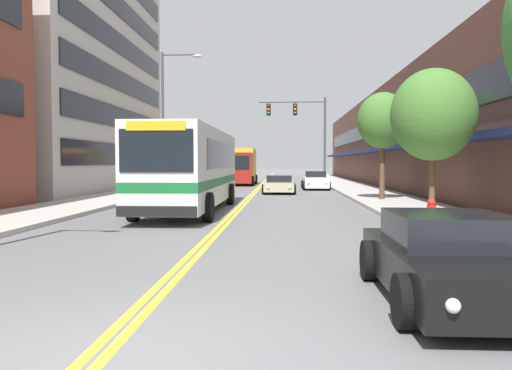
{
  "coord_description": "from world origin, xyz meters",
  "views": [
    {
      "loc": [
        1.92,
        -4.89,
        2.0
      ],
      "look_at": [
        0.03,
        29.56,
        0.43
      ],
      "focal_mm": 35.0,
      "sensor_mm": 36.0,
      "label": 1
    }
  ],
  "objects": [
    {
      "name": "sidewalk_left",
      "position": [
        -7.3,
        37.0,
        0.08
      ],
      "size": [
        3.61,
        106.0,
        0.16
      ],
      "color": "#B2ADA5",
      "rests_on": "ground_plane"
    },
    {
      "name": "fire_hydrant",
      "position": [
        5.95,
        8.85,
        0.59
      ],
      "size": [
        0.33,
        0.25,
        0.86
      ],
      "color": "red",
      "rests_on": "sidewalk_right"
    },
    {
      "name": "car_black_parked_right_foreground",
      "position": [
        4.33,
        2.37,
        0.59
      ],
      "size": [
        2.12,
        4.17,
        1.26
      ],
      "color": "black",
      "rests_on": "ground_plane"
    },
    {
      "name": "street_tree_right_far",
      "position": [
        6.88,
        20.39,
        4.07
      ],
      "size": [
        2.54,
        2.54,
        5.34
      ],
      "color": "brown",
      "rests_on": "sidewalk_right"
    },
    {
      "name": "car_beige_moving_lead",
      "position": [
        1.65,
        27.58,
        0.55
      ],
      "size": [
        2.13,
        4.5,
        1.16
      ],
      "color": "#BCAD89",
      "rests_on": "ground_plane"
    },
    {
      "name": "sidewalk_right",
      "position": [
        7.3,
        37.0,
        0.08
      ],
      "size": [
        3.61,
        106.0,
        0.16
      ],
      "color": "#B2ADA5",
      "rests_on": "ground_plane"
    },
    {
      "name": "car_champagne_parked_left_mid",
      "position": [
        -4.3,
        29.17,
        0.64
      ],
      "size": [
        2.15,
        4.44,
        1.34
      ],
      "color": "beige",
      "rests_on": "ground_plane"
    },
    {
      "name": "ground_plane",
      "position": [
        0.0,
        37.0,
        0.0
      ],
      "size": [
        240.0,
        240.0,
        0.0
      ],
      "primitive_type": "plane",
      "color": "slate"
    },
    {
      "name": "box_truck",
      "position": [
        -1.89,
        39.59,
        1.67
      ],
      "size": [
        2.71,
        6.97,
        3.23
      ],
      "color": "maroon",
      "rests_on": "ground_plane"
    },
    {
      "name": "storefront_row_right",
      "position": [
        13.33,
        37.0,
        3.91
      ],
      "size": [
        9.1,
        68.0,
        7.83
      ],
      "color": "brown",
      "rests_on": "ground_plane"
    },
    {
      "name": "office_tower_left",
      "position": [
        -15.34,
        29.72,
        11.41
      ],
      "size": [
        12.08,
        21.55,
        22.82
      ],
      "color": "#BCB7AD",
      "rests_on": "ground_plane"
    },
    {
      "name": "city_bus",
      "position": [
        -1.87,
        15.64,
        1.86
      ],
      "size": [
        2.85,
        11.51,
        3.3
      ],
      "color": "silver",
      "rests_on": "ground_plane"
    },
    {
      "name": "centre_line",
      "position": [
        0.0,
        37.0,
        0.0
      ],
      "size": [
        0.34,
        106.0,
        0.01
      ],
      "color": "yellow",
      "rests_on": "ground_plane"
    },
    {
      "name": "traffic_signal_mast",
      "position": [
        3.49,
        34.92,
        5.04
      ],
      "size": [
        5.33,
        0.38,
        7.14
      ],
      "color": "#47474C",
      "rests_on": "ground_plane"
    },
    {
      "name": "street_lamp_left_far",
      "position": [
        -4.97,
        24.75,
        5.06
      ],
      "size": [
        2.47,
        0.28,
        8.56
      ],
      "color": "#47474C",
      "rests_on": "ground_plane"
    },
    {
      "name": "street_tree_right_mid",
      "position": [
        6.67,
        11.3,
        3.5
      ],
      "size": [
        2.66,
        2.66,
        4.82
      ],
      "color": "brown",
      "rests_on": "sidewalk_right"
    },
    {
      "name": "car_white_parked_right_mid",
      "position": [
        4.3,
        32.36,
        0.64
      ],
      "size": [
        1.99,
        4.67,
        1.35
      ],
      "color": "white",
      "rests_on": "ground_plane"
    }
  ]
}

